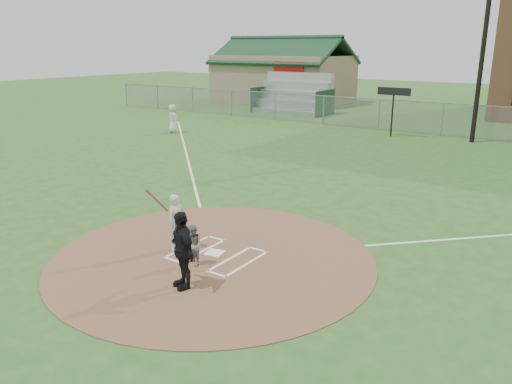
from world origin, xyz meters
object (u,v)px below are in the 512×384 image
Objects in this scene: home_plate at (214,253)px; catcher at (193,245)px; umpire at (182,250)px; ondeck_player at (173,119)px; batter_at_plate at (177,222)px.

home_plate is 1.00m from catcher.
catcher is at bearing 145.18° from umpire.
ondeck_player reaches higher than home_plate.
umpire is 21.40m from ondeck_player.
home_plate is at bearing 133.31° from umpire.
catcher reaches higher than home_plate.
ondeck_player is at bearing 159.35° from umpire.
home_plate is 0.25× the size of umpire.
batter_at_plate is (13.25, -13.83, -0.10)m from ondeck_player.
umpire reaches higher than catcher.
ondeck_player is at bearing 156.36° from catcher.
home_plate is 0.42× the size of catcher.
catcher is (0.03, -0.86, 0.51)m from home_plate.
catcher is at bearing -27.85° from batter_at_plate.
umpire is 1.02× the size of ondeck_player.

